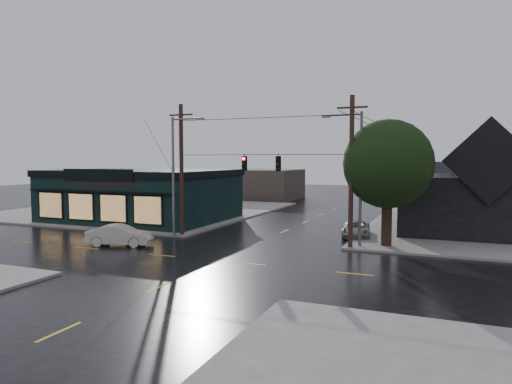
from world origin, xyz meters
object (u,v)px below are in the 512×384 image
at_px(sedan_cream, 120,235).
at_px(suv_silver, 356,229).
at_px(corner_tree, 388,164).
at_px(utility_pole_ne, 350,249).
at_px(utility_pole_nw, 182,236).

bearing_deg(sedan_cream, suv_silver, -72.80).
relative_size(sedan_cream, suv_silver, 1.00).
bearing_deg(suv_silver, corner_tree, -60.82).
xyz_separation_m(utility_pole_ne, sedan_cream, (-14.95, -4.94, 0.73)).
distance_m(corner_tree, utility_pole_ne, 6.22).
bearing_deg(sedan_cream, corner_tree, -86.43).
bearing_deg(sedan_cream, utility_pole_ne, -88.81).
xyz_separation_m(utility_pole_nw, utility_pole_ne, (13.00, 0.00, 0.00)).
xyz_separation_m(utility_pole_nw, suv_silver, (12.50, 4.92, 0.61)).
height_order(corner_tree, utility_pole_nw, corner_tree).
bearing_deg(corner_tree, sedan_cream, -159.35).
xyz_separation_m(corner_tree, sedan_cream, (-17.10, -6.45, -4.91)).
relative_size(corner_tree, sedan_cream, 1.93).
xyz_separation_m(utility_pole_ne, suv_silver, (-0.50, 4.92, 0.61)).
bearing_deg(utility_pole_ne, sedan_cream, -161.73).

